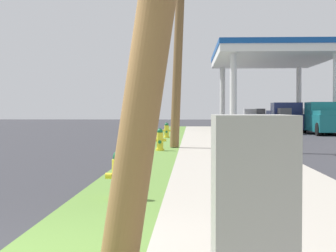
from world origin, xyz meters
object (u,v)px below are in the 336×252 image
fire_hydrant_nearest (119,177)px  utility_cabinet (251,222)px  truck_teal_at_forecourt (326,119)px  truck_navy_on_apron (284,118)px  fire_hydrant_second (160,141)px  utility_pole_midground (179,34)px  car_white_by_near_pump (298,120)px  car_silver_by_far_pump (253,119)px  fire_hydrant_third (167,131)px

fire_hydrant_nearest → utility_cabinet: utility_cabinet is taller
truck_teal_at_forecourt → utility_cabinet: bearing=-104.8°
fire_hydrant_nearest → truck_navy_on_apron: 29.96m
fire_hydrant_second → utility_cabinet: 14.31m
fire_hydrant_second → truck_teal_at_forecourt: (9.21, 15.18, 0.47)m
utility_pole_midground → truck_navy_on_apron: size_ratio=1.48×
car_white_by_near_pump → truck_teal_at_forecourt: size_ratio=0.84×
utility_pole_midground → truck_navy_on_apron: utility_pole_midground is taller
fire_hydrant_nearest → utility_pole_midground: 12.06m
car_white_by_near_pump → car_silver_by_far_pump: same height
utility_cabinet → truck_navy_on_apron: (5.98, 33.55, 0.18)m
fire_hydrant_nearest → utility_pole_midground: utility_pole_midground is taller
car_silver_by_far_pump → truck_teal_at_forecourt: size_ratio=0.84×
fire_hydrant_second → utility_pole_midground: bearing=71.5°
fire_hydrant_third → car_silver_by_far_pump: bearing=72.7°
car_silver_by_far_pump → truck_teal_at_forecourt: truck_teal_at_forecourt is taller
utility_cabinet → car_white_by_near_pump: (7.54, 36.68, -0.01)m
fire_hydrant_nearest → car_white_by_near_pump: size_ratio=0.16×
utility_cabinet → utility_pole_midground: bearing=93.1°
car_white_by_near_pump → car_silver_by_far_pump: 7.45m
utility_pole_midground → truck_teal_at_forecourt: 16.32m
car_silver_by_far_pump → fire_hydrant_second: bearing=-102.3°
car_white_by_near_pump → truck_navy_on_apron: bearing=-116.6°
utility_cabinet → truck_teal_at_forecourt: size_ratio=0.24×
car_white_by_near_pump → fire_hydrant_nearest: bearing=-105.7°
fire_hydrant_third → truck_navy_on_apron: truck_navy_on_apron is taller
truck_navy_on_apron → utility_cabinet: bearing=-100.1°
fire_hydrant_second → truck_navy_on_apron: bearing=69.0°
fire_hydrant_third → truck_teal_at_forecourt: size_ratio=0.14×
fire_hydrant_nearest → truck_teal_at_forecourt: truck_teal_at_forecourt is taller
truck_teal_at_forecourt → truck_navy_on_apron: (-1.80, 4.13, 0.00)m
fire_hydrant_nearest → fire_hydrant_second: size_ratio=1.00×
utility_pole_midground → car_white_by_near_pump: 22.62m
fire_hydrant_nearest → fire_hydrant_third: same height
utility_pole_midground → car_white_by_near_pump: bearing=67.9°
fire_hydrant_third → car_white_by_near_pump: size_ratio=0.16×
fire_hydrant_second → car_silver_by_far_pump: bearing=77.7°
fire_hydrant_third → truck_navy_on_apron: size_ratio=0.14×
utility_pole_midground → car_silver_by_far_pump: (5.85, 27.71, -3.51)m
truck_teal_at_forecourt → fire_hydrant_nearest: bearing=-110.4°
car_white_by_near_pump → truck_teal_at_forecourt: (0.23, -7.26, 0.19)m
utility_pole_midground → fire_hydrant_second: bearing=-108.5°
truck_teal_at_forecourt → fire_hydrant_third: bearing=-143.8°
fire_hydrant_second → truck_navy_on_apron: (7.41, 19.31, 0.47)m
fire_hydrant_third → utility_pole_midground: bearing=-83.6°
fire_hydrant_nearest → car_white_by_near_pump: (9.02, 32.14, 0.28)m
fire_hydrant_nearest → car_white_by_near_pump: car_white_by_near_pump is taller
car_silver_by_far_pump → truck_navy_on_apron: truck_navy_on_apron is taller
utility_pole_midground → truck_navy_on_apron: bearing=68.8°
fire_hydrant_second → truck_teal_at_forecourt: bearing=58.8°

